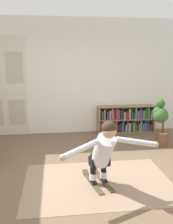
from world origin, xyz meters
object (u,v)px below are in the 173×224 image
object	(u,v)px
bookshelf	(126,119)
skis_pair	(97,181)
potted_plant	(161,121)
person_skier	(104,149)

from	to	relation	value
bookshelf	skis_pair	world-z (taller)	bookshelf
potted_plant	person_skier	xyz separation A→B (m)	(-1.62, -1.72, 0.07)
skis_pair	person_skier	world-z (taller)	person_skier
bookshelf	potted_plant	world-z (taller)	potted_plant
potted_plant	person_skier	world-z (taller)	person_skier
bookshelf	potted_plant	xyz separation A→B (m)	(0.47, -1.10, 0.23)
bookshelf	person_skier	size ratio (longest dim) A/B	1.03
potted_plant	person_skier	distance (m)	2.36
skis_pair	person_skier	bearing A→B (deg)	-77.22
bookshelf	person_skier	world-z (taller)	person_skier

